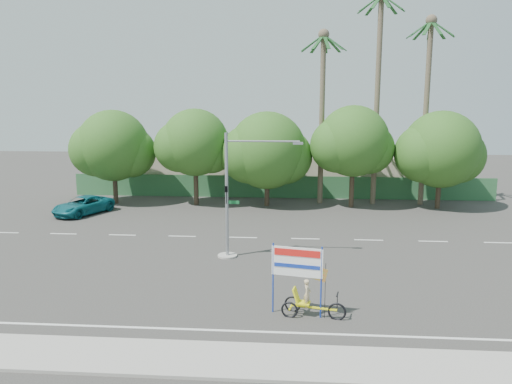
{
  "coord_description": "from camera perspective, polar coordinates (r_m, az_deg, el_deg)",
  "views": [
    {
      "loc": [
        1.15,
        -22.97,
        8.76
      ],
      "look_at": [
        -0.97,
        5.34,
        3.5
      ],
      "focal_mm": 35.0,
      "sensor_mm": 36.0,
      "label": 1
    }
  ],
  "objects": [
    {
      "name": "fence",
      "position": [
        45.15,
        2.76,
        0.59
      ],
      "size": [
        38.0,
        0.08,
        2.0
      ],
      "primitive_type": "cube",
      "color": "#336B3D",
      "rests_on": "ground"
    },
    {
      "name": "ground",
      "position": [
        24.61,
        1.34,
        -10.36
      ],
      "size": [
        120.0,
        120.0,
        0.0
      ],
      "primitive_type": "plane",
      "color": "#33302D",
      "rests_on": "ground"
    },
    {
      "name": "pickup_truck",
      "position": [
        40.95,
        -19.16,
        -1.46
      ],
      "size": [
        4.16,
        5.48,
        1.38
      ],
      "primitive_type": "imported",
      "rotation": [
        0.0,
        0.0,
        -0.43
      ],
      "color": "#0F606A",
      "rests_on": "ground"
    },
    {
      "name": "palm_mid",
      "position": [
        43.84,
        18.96,
        10.78
      ],
      "size": [
        3.73,
        3.79,
        15.45
      ],
      "color": "#70604C",
      "rests_on": "ground"
    },
    {
      "name": "building_right",
      "position": [
        49.93,
        12.14,
        2.25
      ],
      "size": [
        14.0,
        8.0,
        3.6
      ],
      "primitive_type": "cube",
      "color": "beige",
      "rests_on": "ground"
    },
    {
      "name": "tree_center",
      "position": [
        41.25,
        1.21,
        4.52
      ],
      "size": [
        7.62,
        6.4,
        7.85
      ],
      "color": "#473828",
      "rests_on": "ground"
    },
    {
      "name": "tree_right",
      "position": [
        41.4,
        10.98,
        5.43
      ],
      "size": [
        6.9,
        5.8,
        8.36
      ],
      "color": "#473828",
      "rests_on": "ground"
    },
    {
      "name": "palm_tall",
      "position": [
        43.05,
        13.77,
        12.47
      ],
      "size": [
        3.73,
        3.79,
        17.45
      ],
      "color": "#70604C",
      "rests_on": "ground"
    },
    {
      "name": "palm_short",
      "position": [
        42.53,
        7.58,
        10.54
      ],
      "size": [
        3.73,
        3.79,
        14.45
      ],
      "color": "#70604C",
      "rests_on": "ground"
    },
    {
      "name": "tree_far_right",
      "position": [
        42.83,
        20.32,
        4.33
      ],
      "size": [
        7.38,
        6.2,
        7.94
      ],
      "color": "#473828",
      "rests_on": "ground"
    },
    {
      "name": "sidewalk_near",
      "position": [
        17.78,
        0.02,
        -18.79
      ],
      "size": [
        50.0,
        2.4,
        0.12
      ],
      "primitive_type": "cube",
      "color": "gray",
      "rests_on": "ground"
    },
    {
      "name": "trike_billboard",
      "position": [
        20.79,
        5.48,
        -10.8
      ],
      "size": [
        3.05,
        1.05,
        3.05
      ],
      "rotation": [
        0.0,
        0.0,
        -0.21
      ],
      "color": "black",
      "rests_on": "ground"
    },
    {
      "name": "building_left",
      "position": [
        50.68,
        -8.47,
        2.71
      ],
      "size": [
        12.0,
        8.0,
        4.0
      ],
      "primitive_type": "cube",
      "color": "beige",
      "rests_on": "ground"
    },
    {
      "name": "tree_left",
      "position": [
        41.95,
        -7.03,
        5.36
      ],
      "size": [
        6.66,
        5.6,
        8.07
      ],
      "color": "#473828",
      "rests_on": "ground"
    },
    {
      "name": "tree_far_left",
      "position": [
        43.88,
        -16.06,
        4.86
      ],
      "size": [
        7.14,
        6.0,
        7.96
      ],
      "color": "#473828",
      "rests_on": "ground"
    },
    {
      "name": "traffic_signal",
      "position": [
        27.78,
        -2.73,
        -1.65
      ],
      "size": [
        4.72,
        1.1,
        7.0
      ],
      "color": "gray",
      "rests_on": "ground"
    }
  ]
}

